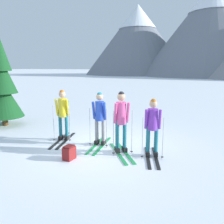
% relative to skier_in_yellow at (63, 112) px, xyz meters
% --- Properties ---
extents(ground_plane, '(400.00, 400.00, 0.00)m').
position_rel_skier_in_yellow_xyz_m(ground_plane, '(1.57, -0.14, -0.96)').
color(ground_plane, white).
extents(skier_in_yellow, '(0.80, 1.80, 1.71)m').
position_rel_skier_in_yellow_xyz_m(skier_in_yellow, '(0.00, 0.00, 0.00)').
color(skier_in_yellow, black).
rests_on(skier_in_yellow, ground).
extents(skier_in_blue, '(0.60, 1.73, 1.69)m').
position_rel_skier_in_yellow_xyz_m(skier_in_blue, '(1.36, 0.06, -0.01)').
color(skier_in_blue, green).
rests_on(skier_in_blue, ground).
extents(skier_in_pink, '(1.30, 1.54, 1.78)m').
position_rel_skier_in_yellow_xyz_m(skier_in_pink, '(2.22, -0.29, 0.03)').
color(skier_in_pink, green).
rests_on(skier_in_pink, ground).
extents(skier_in_purple, '(0.81, 1.57, 1.62)m').
position_rel_skier_in_yellow_xyz_m(skier_in_purple, '(3.12, -0.23, -0.08)').
color(skier_in_purple, black).
rests_on(skier_in_purple, ground).
extents(pine_tree_near, '(1.60, 1.60, 3.87)m').
position_rel_skier_in_yellow_xyz_m(pine_tree_near, '(-3.45, 0.58, 0.81)').
color(pine_tree_near, '#51381E').
rests_on(pine_tree_near, ground).
extents(backpack_on_snow_front, '(0.25, 0.33, 0.38)m').
position_rel_skier_in_yellow_xyz_m(backpack_on_snow_front, '(1.15, -1.35, -0.77)').
color(backpack_on_snow_front, maroon).
rests_on(backpack_on_snow_front, ground).
extents(mountain_ridge_distant, '(71.11, 45.26, 23.95)m').
position_rel_skier_in_yellow_xyz_m(mountain_ridge_distant, '(-0.46, 61.59, 9.82)').
color(mountain_ridge_distant, slate).
rests_on(mountain_ridge_distant, ground).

